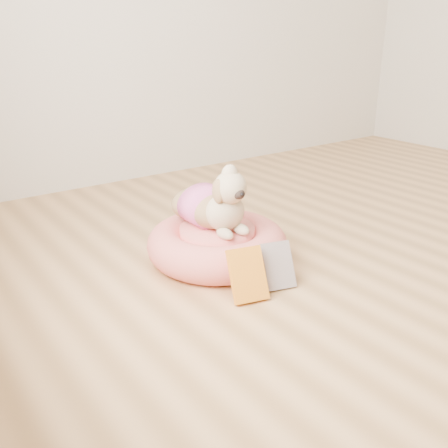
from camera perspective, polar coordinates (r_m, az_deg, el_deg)
pet_bed at (r=2.17m, az=-0.78°, el=-2.30°), size 0.61×0.61×0.16m
dog at (r=2.09m, az=-1.23°, el=3.54°), size 0.28×0.41×0.30m
book_yellow at (r=1.87m, az=2.71°, el=-5.80°), size 0.16×0.15×0.19m
book_white at (r=1.97m, az=6.20°, el=-4.73°), size 0.15×0.13×0.17m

